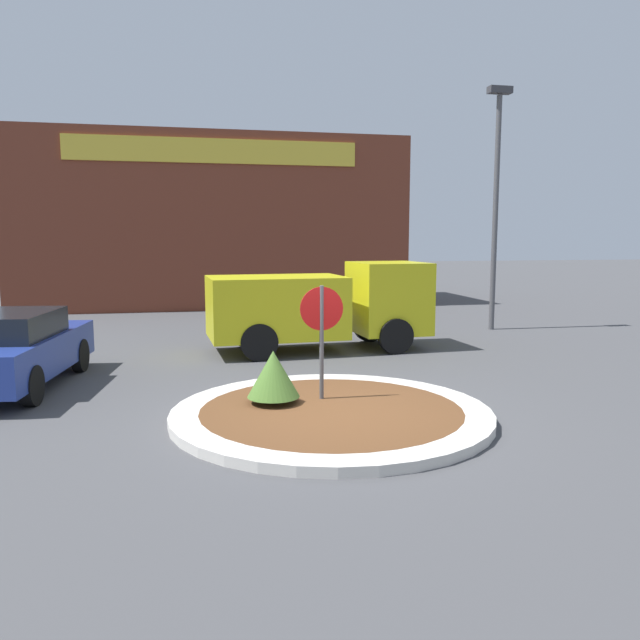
% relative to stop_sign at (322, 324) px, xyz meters
% --- Properties ---
extents(ground_plane, '(120.00, 120.00, 0.00)m').
position_rel_stop_sign_xyz_m(ground_plane, '(0.02, -0.64, -1.40)').
color(ground_plane, '#474749').
extents(traffic_island, '(4.99, 4.99, 0.15)m').
position_rel_stop_sign_xyz_m(traffic_island, '(0.02, -0.64, -1.33)').
color(traffic_island, beige).
rests_on(traffic_island, ground_plane).
extents(stop_sign, '(0.72, 0.07, 2.03)m').
position_rel_stop_sign_xyz_m(stop_sign, '(0.00, 0.00, 0.00)').
color(stop_sign, '#4C4C51').
rests_on(stop_sign, ground_plane).
extents(island_shrub, '(0.85, 0.85, 0.85)m').
position_rel_stop_sign_xyz_m(island_shrub, '(-0.82, -0.11, -0.77)').
color(island_shrub, brown).
rests_on(island_shrub, traffic_island).
extents(utility_truck, '(5.49, 2.32, 2.18)m').
position_rel_stop_sign_xyz_m(utility_truck, '(1.08, 5.15, -0.24)').
color(utility_truck, gold).
rests_on(utility_truck, ground_plane).
extents(storefront_building, '(15.37, 6.07, 6.80)m').
position_rel_stop_sign_xyz_m(storefront_building, '(-1.00, 17.22, 2.00)').
color(storefront_building, brown).
rests_on(storefront_building, ground_plane).
extents(parked_sedan_blue, '(2.31, 4.53, 1.46)m').
position_rel_stop_sign_xyz_m(parked_sedan_blue, '(-5.35, 2.49, -0.65)').
color(parked_sedan_blue, navy).
rests_on(parked_sedan_blue, ground_plane).
extents(light_pole, '(0.70, 0.30, 7.17)m').
position_rel_stop_sign_xyz_m(light_pole, '(6.96, 7.56, 2.75)').
color(light_pole, '#4C4C51').
rests_on(light_pole, ground_plane).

